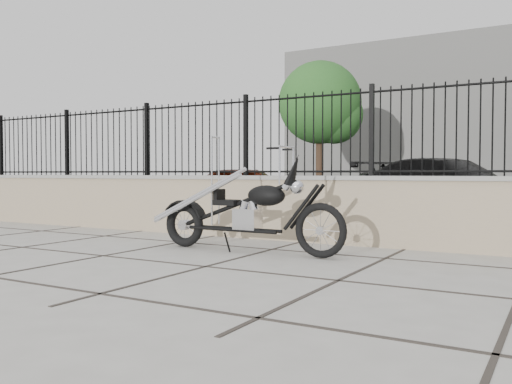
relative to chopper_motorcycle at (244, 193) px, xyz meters
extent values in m
plane|color=#99968E|center=(0.20, -1.13, -0.75)|extent=(90.00, 90.00, 0.00)
plane|color=black|center=(0.20, 11.37, -0.75)|extent=(30.00, 30.00, 0.00)
cube|color=gray|center=(0.20, 1.37, -0.27)|extent=(14.00, 0.36, 0.96)
cube|color=black|center=(0.20, 1.37, 0.81)|extent=(14.00, 0.08, 1.20)
cube|color=beige|center=(0.20, 25.37, 3.25)|extent=(22.00, 6.00, 8.00)
imported|color=#401409|center=(-3.28, 5.69, -0.16)|extent=(3.73, 2.49, 1.18)
imported|color=black|center=(1.25, 6.67, -0.08)|extent=(4.98, 3.71, 1.34)
cylinder|color=#0B1AA6|center=(-1.85, 3.40, -0.30)|extent=(0.14, 0.14, 0.89)
cylinder|color=#0D39CA|center=(1.75, 3.10, -0.31)|extent=(0.12, 0.12, 0.88)
cylinder|color=#382619|center=(-5.61, 15.47, 0.89)|extent=(0.33, 0.33, 3.28)
sphere|color=#246225|center=(-5.61, 15.47, 3.41)|extent=(3.50, 3.50, 3.50)
camera|label=1|loc=(3.53, -5.82, 0.25)|focal=38.00mm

